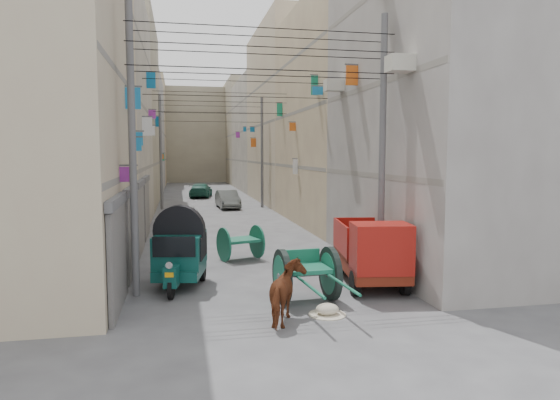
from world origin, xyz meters
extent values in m
plane|color=#464648|center=(0.00, 0.00, 0.00)|extent=(140.00, 140.00, 0.00)
cube|color=slate|center=(-4.12, 8.00, 3.20)|extent=(0.25, 9.80, 0.18)
cube|color=slate|center=(-4.12, 8.00, 6.20)|extent=(0.25, 9.80, 0.18)
cube|color=#B2A999|center=(-8.00, 19.00, 6.00)|extent=(8.00, 12.00, 12.00)
cube|color=slate|center=(-4.12, 19.00, 3.20)|extent=(0.25, 11.76, 0.18)
cube|color=slate|center=(-4.12, 19.00, 6.20)|extent=(0.25, 11.76, 0.18)
cube|color=slate|center=(-4.12, 19.00, 9.20)|extent=(0.25, 11.76, 0.18)
cube|color=#9F967D|center=(-8.00, 32.00, 7.00)|extent=(8.00, 14.00, 14.00)
cube|color=slate|center=(-4.12, 32.00, 3.20)|extent=(0.25, 13.72, 0.18)
cube|color=slate|center=(-4.12, 32.00, 6.20)|extent=(0.25, 13.72, 0.18)
cube|color=slate|center=(-4.12, 32.00, 9.20)|extent=(0.25, 13.72, 0.18)
cube|color=#99958F|center=(-8.00, 46.00, 5.90)|extent=(8.00, 14.00, 11.80)
cube|color=slate|center=(-4.12, 46.00, 3.20)|extent=(0.25, 13.72, 0.18)
cube|color=slate|center=(-4.12, 46.00, 6.20)|extent=(0.25, 13.72, 0.18)
cube|color=slate|center=(-4.12, 46.00, 9.20)|extent=(0.25, 13.72, 0.18)
cube|color=tan|center=(-8.00, 59.00, 6.75)|extent=(8.00, 12.00, 13.50)
cube|color=slate|center=(-4.12, 59.00, 3.20)|extent=(0.25, 11.76, 0.18)
cube|color=slate|center=(-4.12, 59.00, 6.20)|extent=(0.25, 11.76, 0.18)
cube|color=slate|center=(-4.12, 59.00, 9.20)|extent=(0.25, 11.76, 0.18)
cube|color=#99958F|center=(8.00, 8.00, 6.50)|extent=(8.00, 10.00, 13.00)
cube|color=slate|center=(4.12, 8.00, 3.20)|extent=(0.25, 9.80, 0.18)
cube|color=slate|center=(4.12, 8.00, 6.20)|extent=(0.25, 9.80, 0.18)
cube|color=tan|center=(8.00, 19.00, 6.00)|extent=(8.00, 12.00, 12.00)
cube|color=slate|center=(4.12, 19.00, 3.20)|extent=(0.25, 11.76, 0.18)
cube|color=slate|center=(4.12, 19.00, 6.20)|extent=(0.25, 11.76, 0.18)
cube|color=slate|center=(4.12, 19.00, 9.20)|extent=(0.25, 11.76, 0.18)
cube|color=tan|center=(8.00, 32.00, 7.00)|extent=(8.00, 14.00, 14.00)
cube|color=slate|center=(4.12, 32.00, 3.20)|extent=(0.25, 13.72, 0.18)
cube|color=slate|center=(4.12, 32.00, 6.20)|extent=(0.25, 13.72, 0.18)
cube|color=slate|center=(4.12, 32.00, 9.20)|extent=(0.25, 13.72, 0.18)
cube|color=#B2A999|center=(8.00, 46.00, 5.90)|extent=(8.00, 14.00, 11.80)
cube|color=slate|center=(4.12, 46.00, 3.20)|extent=(0.25, 13.72, 0.18)
cube|color=slate|center=(4.12, 46.00, 6.20)|extent=(0.25, 13.72, 0.18)
cube|color=slate|center=(4.12, 46.00, 9.20)|extent=(0.25, 13.72, 0.18)
cube|color=#9F967D|center=(8.00, 59.00, 6.75)|extent=(8.00, 12.00, 13.50)
cube|color=slate|center=(4.12, 59.00, 3.20)|extent=(0.25, 11.76, 0.18)
cube|color=slate|center=(4.12, 59.00, 6.20)|extent=(0.25, 11.76, 0.18)
cube|color=slate|center=(4.12, 59.00, 9.20)|extent=(0.25, 11.76, 0.18)
cube|color=#9F967D|center=(0.00, 66.00, 6.50)|extent=(22.00, 10.00, 13.00)
cube|color=#48484D|center=(-3.92, 4.80, 1.30)|extent=(0.12, 3.00, 2.60)
cube|color=#565558|center=(-3.90, 4.80, 2.75)|extent=(0.18, 3.20, 0.25)
cube|color=#48484D|center=(-3.92, 8.50, 1.30)|extent=(0.12, 3.00, 2.60)
cube|color=#565558|center=(-3.90, 8.50, 2.75)|extent=(0.18, 3.20, 0.25)
cube|color=#48484D|center=(-3.92, 12.20, 1.30)|extent=(0.12, 3.00, 2.60)
cube|color=#565558|center=(-3.90, 12.20, 2.75)|extent=(0.18, 3.20, 0.25)
cube|color=#48484D|center=(-3.92, 16.00, 1.30)|extent=(0.12, 3.00, 2.60)
cube|color=#565558|center=(-3.90, 16.00, 2.75)|extent=(0.18, 3.20, 0.25)
cube|color=#0D6299|center=(3.81, 34.28, 5.98)|extent=(0.38, 0.08, 0.41)
cube|color=#167E58|center=(-3.86, 41.61, 3.62)|extent=(0.27, 0.08, 0.71)
cube|color=purple|center=(-3.78, 6.43, 3.35)|extent=(0.44, 0.08, 0.42)
cube|color=silver|center=(-3.77, 15.80, 5.17)|extent=(0.45, 0.08, 0.84)
cube|color=purple|center=(3.79, 44.88, 5.91)|extent=(0.41, 0.08, 0.59)
cube|color=#1A77B6|center=(-3.81, 9.76, 4.24)|extent=(0.38, 0.08, 0.44)
cube|color=#D15A18|center=(3.78, 33.54, 4.85)|extent=(0.43, 0.08, 0.72)
cube|color=#0D6299|center=(3.86, 39.62, 6.25)|extent=(0.28, 0.08, 0.44)
cube|color=#0D6299|center=(-3.76, 20.00, 7.85)|extent=(0.48, 0.08, 0.84)
cube|color=#D15A18|center=(-3.85, 38.07, 3.67)|extent=(0.31, 0.08, 0.44)
cube|color=#D15A18|center=(3.82, 19.02, 5.41)|extent=(0.35, 0.08, 0.45)
cube|color=#167E58|center=(3.83, 22.65, 6.65)|extent=(0.34, 0.08, 0.79)
cube|color=#1A77B6|center=(-3.86, 12.02, 4.50)|extent=(0.28, 0.08, 0.52)
cube|color=#0D6299|center=(-3.86, 29.62, 6.26)|extent=(0.28, 0.08, 0.74)
cube|color=silver|center=(3.87, 18.51, 3.22)|extent=(0.26, 0.08, 0.80)
cube|color=#1A77B6|center=(3.83, 9.37, 6.69)|extent=(0.34, 0.08, 0.55)
cube|color=#1A77B6|center=(-3.76, 8.55, 5.67)|extent=(0.47, 0.08, 0.67)
cube|color=purple|center=(-3.80, 21.15, 6.14)|extent=(0.40, 0.08, 0.47)
cube|color=silver|center=(-3.84, 21.66, 5.24)|extent=(0.32, 0.08, 0.55)
cube|color=#1A77B6|center=(3.76, 13.74, 6.73)|extent=(0.47, 0.08, 0.35)
cube|color=#167E58|center=(3.84, 14.58, 7.07)|extent=(0.32, 0.08, 0.89)
cube|color=#D15A18|center=(3.78, 9.29, 6.73)|extent=(0.44, 0.08, 0.69)
cube|color=#1A77B6|center=(-4.06, 6.00, 3.00)|extent=(0.10, 3.20, 0.80)
cube|color=purple|center=(-4.06, 15.00, 3.00)|extent=(0.10, 3.20, 0.80)
cube|color=purple|center=(-4.06, 27.00, 3.00)|extent=(0.10, 3.20, 0.80)
cube|color=orange|center=(-4.06, 39.00, 3.00)|extent=(0.10, 3.20, 0.80)
cube|color=#D15A18|center=(4.06, 6.00, 3.00)|extent=(0.10, 3.20, 0.80)
cube|color=orange|center=(4.06, 15.00, 3.00)|extent=(0.10, 3.20, 0.80)
cube|color=#D1421B|center=(4.06, 27.00, 3.00)|extent=(0.10, 3.20, 0.80)
cube|color=#D1421B|center=(4.06, 39.00, 3.00)|extent=(0.10, 3.20, 0.80)
cube|color=#B8B5A5|center=(3.65, 5.00, 6.40)|extent=(0.70, 0.55, 0.45)
cube|color=#B8B5A5|center=(3.65, 11.00, 6.60)|extent=(0.70, 0.55, 0.45)
cylinder|color=#565558|center=(-3.60, 6.00, 4.00)|extent=(0.20, 0.20, 8.00)
cylinder|color=#565558|center=(3.60, 6.00, 4.00)|extent=(0.20, 0.20, 8.00)
cylinder|color=#565558|center=(-3.60, 28.00, 4.00)|extent=(0.20, 0.20, 8.00)
cylinder|color=#565558|center=(3.60, 28.00, 4.00)|extent=(0.20, 0.20, 8.00)
cylinder|color=black|center=(0.00, 5.50, 6.20)|extent=(7.40, 0.02, 0.02)
cylinder|color=black|center=(0.00, 5.50, 6.80)|extent=(7.40, 0.02, 0.02)
cylinder|color=black|center=(0.00, 5.50, 7.30)|extent=(7.40, 0.02, 0.02)
cylinder|color=black|center=(0.00, 6.50, 6.20)|extent=(7.40, 0.02, 0.02)
cylinder|color=black|center=(0.00, 6.50, 6.80)|extent=(7.40, 0.02, 0.02)
cylinder|color=black|center=(0.00, 6.50, 7.30)|extent=(7.40, 0.02, 0.02)
cylinder|color=black|center=(0.00, 12.00, 6.20)|extent=(7.40, 0.02, 0.02)
cylinder|color=black|center=(0.00, 12.00, 6.80)|extent=(7.40, 0.02, 0.02)
cylinder|color=black|center=(0.00, 12.00, 7.30)|extent=(7.40, 0.02, 0.02)
cylinder|color=black|center=(0.00, 20.00, 6.20)|extent=(7.40, 0.02, 0.02)
cylinder|color=black|center=(0.00, 20.00, 6.80)|extent=(7.40, 0.02, 0.02)
cylinder|color=black|center=(0.00, 20.00, 7.30)|extent=(7.40, 0.02, 0.02)
cylinder|color=black|center=(0.00, 28.00, 6.20)|extent=(7.40, 0.02, 0.02)
cylinder|color=black|center=(0.00, 28.00, 6.80)|extent=(7.40, 0.02, 0.02)
cylinder|color=black|center=(0.00, 28.00, 7.30)|extent=(7.40, 0.02, 0.02)
cylinder|color=black|center=(-2.64, 5.41, 0.29)|extent=(0.23, 0.59, 0.58)
cylinder|color=black|center=(-2.83, 7.45, 0.29)|extent=(0.23, 0.59, 0.58)
cylinder|color=black|center=(-1.71, 7.24, 0.29)|extent=(0.23, 0.59, 0.58)
cube|color=#0B3E38|center=(-2.39, 6.73, 0.50)|extent=(1.64, 2.18, 0.29)
cube|color=#0B3E38|center=(-2.63, 5.46, 0.62)|extent=(0.44, 0.53, 0.57)
cylinder|color=silver|center=(-2.68, 5.23, 0.98)|extent=(0.19, 0.09, 0.19)
cube|color=orange|center=(-2.68, 5.21, 0.73)|extent=(0.23, 0.07, 0.12)
cube|color=#0B3E38|center=(-2.38, 6.78, 1.09)|extent=(1.65, 1.98, 0.98)
cube|color=black|center=(-2.55, 5.90, 1.35)|extent=(1.18, 0.28, 0.57)
cube|color=black|center=(-3.05, 6.91, 1.19)|extent=(0.27, 1.23, 0.67)
cube|color=black|center=(-1.71, 6.66, 1.19)|extent=(0.27, 1.23, 0.67)
cube|color=white|center=(-2.56, 5.87, 0.57)|extent=(1.28, 0.29, 0.06)
cylinder|color=black|center=(0.22, 4.45, 0.72)|extent=(0.26, 1.45, 1.44)
cylinder|color=#155D43|center=(0.22, 4.45, 0.72)|extent=(0.26, 1.14, 1.13)
cylinder|color=#565558|center=(0.22, 4.45, 0.72)|extent=(0.24, 0.20, 0.19)
cylinder|color=black|center=(1.56, 4.55, 0.72)|extent=(0.26, 1.45, 1.44)
cylinder|color=#155D43|center=(1.56, 4.55, 0.72)|extent=(0.26, 1.14, 1.13)
cylinder|color=#565558|center=(1.56, 4.55, 0.72)|extent=(0.24, 0.20, 0.19)
cylinder|color=#565558|center=(0.89, 4.50, 0.72)|extent=(1.40, 0.18, 0.08)
cube|color=#155D43|center=(0.89, 4.50, 0.91)|extent=(1.16, 1.21, 0.10)
cube|color=#155D43|center=(0.85, 5.01, 1.13)|extent=(1.09, 0.16, 0.36)
cylinder|color=#155D43|center=(0.57, 3.18, 0.83)|extent=(0.24, 2.37, 0.07)
cylinder|color=#155D43|center=(1.39, 3.24, 0.83)|extent=(0.24, 2.37, 0.07)
cylinder|color=black|center=(2.34, 4.75, 0.36)|extent=(0.29, 0.73, 0.71)
cylinder|color=black|center=(2.67, 7.10, 0.36)|extent=(0.29, 0.73, 0.71)
cylinder|color=black|center=(3.73, 4.56, 0.36)|extent=(0.29, 0.73, 0.71)
cylinder|color=black|center=(4.06, 6.90, 0.36)|extent=(0.29, 0.73, 0.71)
cube|color=#5C190D|center=(3.20, 5.83, 0.59)|extent=(2.05, 3.74, 0.38)
cube|color=maroon|center=(3.02, 4.60, 1.35)|extent=(1.71, 1.34, 1.35)
cube|color=black|center=(2.95, 4.10, 1.46)|extent=(1.40, 0.26, 0.59)
cube|color=#5C190D|center=(3.28, 6.42, 0.88)|extent=(1.94, 2.58, 0.13)
cube|color=maroon|center=(2.50, 6.53, 1.35)|extent=(0.40, 2.36, 0.92)
cube|color=maroon|center=(4.06, 6.30, 1.35)|extent=(0.40, 2.36, 0.92)
cube|color=maroon|center=(3.45, 7.57, 1.35)|extent=(1.61, 0.29, 0.92)
cylinder|color=#155D43|center=(-0.83, 9.88, 0.63)|extent=(0.45, 1.21, 1.25)
cylinder|color=#155D43|center=(0.46, 10.30, 0.63)|extent=(0.45, 1.21, 1.25)
cube|color=#155D43|center=(-0.19, 10.09, 0.74)|extent=(1.48, 1.38, 0.10)
cylinder|color=#565558|center=(-0.19, 10.09, 0.63)|extent=(1.35, 0.51, 0.08)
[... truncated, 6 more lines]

